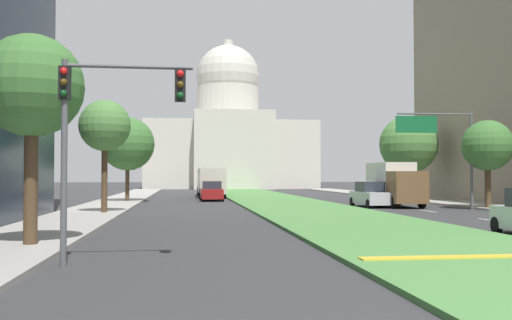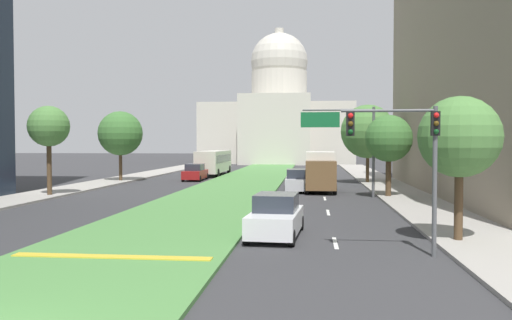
# 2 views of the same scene
# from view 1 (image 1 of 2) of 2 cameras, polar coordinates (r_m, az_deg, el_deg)

# --- Properties ---
(ground_plane) EXTENTS (260.00, 260.00, 0.00)m
(ground_plane) POSITION_cam_1_polar(r_m,az_deg,el_deg) (55.36, 0.96, -3.89)
(ground_plane) COLOR #333335
(grass_median) EXTENTS (7.53, 87.69, 0.14)m
(grass_median) POSITION_cam_1_polar(r_m,az_deg,el_deg) (50.54, 1.74, -4.03)
(grass_median) COLOR #4C8442
(grass_median) RESTS_ON ground_plane
(median_curb_nose) EXTENTS (6.77, 0.50, 0.04)m
(median_curb_nose) POSITION_cam_1_polar(r_m,az_deg,el_deg) (16.19, 22.09, -8.96)
(median_curb_nose) COLOR gold
(median_curb_nose) RESTS_ON grass_median
(lane_dashes_right) EXTENTS (0.16, 34.94, 0.01)m
(lane_dashes_right) POSITION_cam_1_polar(r_m,az_deg,el_deg) (39.27, 15.93, -4.79)
(lane_dashes_right) COLOR silver
(lane_dashes_right) RESTS_ON ground_plane
(sidewalk_left) EXTENTS (4.00, 87.69, 0.15)m
(sidewalk_left) POSITION_cam_1_polar(r_m,az_deg,el_deg) (45.40, -14.16, -4.27)
(sidewalk_left) COLOR #9E9991
(sidewalk_left) RESTS_ON ground_plane
(sidewalk_right) EXTENTS (4.00, 87.69, 0.15)m
(sidewalk_right) POSITION_cam_1_polar(r_m,az_deg,el_deg) (49.78, 18.02, -3.99)
(sidewalk_right) COLOR #9E9991
(sidewalk_right) RESTS_ON ground_plane
(capitol_building) EXTENTS (29.08, 27.11, 27.04)m
(capitol_building) POSITION_cam_1_polar(r_m,az_deg,el_deg) (103.15, -2.81, 1.99)
(capitol_building) COLOR beige
(capitol_building) RESTS_ON ground_plane
(traffic_light_near_left) EXTENTS (3.34, 0.35, 5.20)m
(traffic_light_near_left) POSITION_cam_1_polar(r_m,az_deg,el_deg) (14.91, -15.49, 4.34)
(traffic_light_near_left) COLOR #515456
(traffic_light_near_left) RESTS_ON ground_plane
(overhead_guide_sign) EXTENTS (5.31, 0.20, 6.50)m
(overhead_guide_sign) POSITION_cam_1_polar(r_m,az_deg,el_deg) (39.33, 18.30, 1.98)
(overhead_guide_sign) COLOR #515456
(overhead_guide_sign) RESTS_ON ground_plane
(street_tree_left_near) EXTENTS (3.20, 3.20, 6.68)m
(street_tree_left_near) POSITION_cam_1_polar(r_m,az_deg,el_deg) (19.13, -21.58, 6.77)
(street_tree_left_near) COLOR #4C3823
(street_tree_left_near) RESTS_ON ground_plane
(street_tree_left_mid) EXTENTS (2.96, 2.96, 6.62)m
(street_tree_left_mid) POSITION_cam_1_polar(r_m,az_deg,el_deg) (33.94, -14.94, 3.26)
(street_tree_left_mid) COLOR #4C3823
(street_tree_left_mid) RESTS_ON ground_plane
(street_tree_right_mid) EXTENTS (3.35, 3.35, 5.92)m
(street_tree_right_mid) POSITION_cam_1_polar(r_m,az_deg,el_deg) (40.53, 22.21, 1.32)
(street_tree_right_mid) COLOR #4C3823
(street_tree_right_mid) RESTS_ON ground_plane
(street_tree_left_far) EXTENTS (4.45, 4.45, 7.10)m
(street_tree_left_far) POSITION_cam_1_polar(r_m,az_deg,el_deg) (48.41, -12.76, 1.57)
(street_tree_left_far) COLOR #4C3823
(street_tree_left_far) RESTS_ON ground_plane
(street_tree_right_far) EXTENTS (5.16, 5.16, 7.60)m
(street_tree_right_far) POSITION_cam_1_polar(r_m,az_deg,el_deg) (52.33, 15.06, 1.52)
(street_tree_right_far) COLOR #4C3823
(street_tree_right_far) RESTS_ON ground_plane
(sedan_midblock) EXTENTS (2.00, 4.47, 1.81)m
(sedan_midblock) POSITION_cam_1_polar(r_m,az_deg,el_deg) (41.52, 11.48, -3.48)
(sedan_midblock) COLOR #BCBCC1
(sedan_midblock) RESTS_ON ground_plane
(sedan_distant) EXTENTS (1.96, 4.68, 1.75)m
(sedan_distant) POSITION_cam_1_polar(r_m,az_deg,el_deg) (50.68, -4.50, -3.18)
(sedan_distant) COLOR maroon
(sedan_distant) RESTS_ON ground_plane
(box_truck_delivery) EXTENTS (2.40, 6.40, 3.20)m
(box_truck_delivery) POSITION_cam_1_polar(r_m,az_deg,el_deg) (42.43, 13.73, -2.30)
(box_truck_delivery) COLOR brown
(box_truck_delivery) RESTS_ON ground_plane
(city_bus) EXTENTS (2.62, 11.00, 2.95)m
(city_bus) POSITION_cam_1_polar(r_m,az_deg,el_deg) (59.35, -4.57, -2.01)
(city_bus) COLOR beige
(city_bus) RESTS_ON ground_plane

